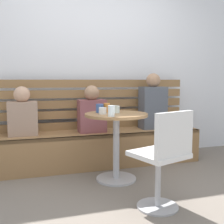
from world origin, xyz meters
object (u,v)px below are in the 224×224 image
at_px(cup_ceramic_white, 103,111).
at_px(cafe_table, 116,134).
at_px(person_child_left, 92,112).
at_px(white_chair, 164,157).
at_px(booth_bench, 97,148).
at_px(cup_glass_short, 116,109).
at_px(cup_tumbler_orange, 107,108).
at_px(cup_water_clear, 111,111).
at_px(person_adult, 153,104).
at_px(person_child_middle, 23,114).
at_px(cup_mug_blue, 100,108).

bearing_deg(cup_ceramic_white, cafe_table, 8.07).
distance_m(person_child_left, cup_ceramic_white, 0.61).
height_order(cafe_table, white_chair, white_chair).
relative_size(booth_bench, person_child_left, 4.56).
distance_m(cafe_table, cup_glass_short, 0.26).
height_order(cup_tumbler_orange, cup_ceramic_white, cup_tumbler_orange).
bearing_deg(cup_ceramic_white, cup_water_clear, -82.38).
bearing_deg(person_adult, white_chair, -111.98).
xyz_separation_m(person_child_left, person_child_middle, (-0.84, 0.04, -0.00)).
bearing_deg(cup_tumbler_orange, person_adult, 29.28).
bearing_deg(cup_mug_blue, cafe_table, -41.23).
relative_size(cafe_table, person_adult, 0.99).
height_order(person_adult, cup_mug_blue, person_adult).
bearing_deg(booth_bench, cup_tumbler_orange, -90.15).
xyz_separation_m(cup_tumbler_orange, cup_water_clear, (-0.07, -0.40, 0.01)).
bearing_deg(cafe_table, cup_mug_blue, 138.77).
xyz_separation_m(person_child_left, cup_mug_blue, (-0.02, -0.45, 0.09)).
bearing_deg(cup_water_clear, cup_mug_blue, 93.09).
relative_size(white_chair, cup_tumbler_orange, 8.50).
height_order(person_adult, cup_ceramic_white, person_adult).
bearing_deg(cafe_table, white_chair, -79.45).
xyz_separation_m(cup_glass_short, cup_ceramic_white, (-0.17, -0.06, -0.01)).
distance_m(cafe_table, cup_ceramic_white, 0.30).
xyz_separation_m(cup_mug_blue, cup_tumbler_orange, (0.09, 0.03, 0.00)).
xyz_separation_m(booth_bench, cup_mug_blue, (-0.09, -0.46, 0.57)).
relative_size(person_child_left, cup_glass_short, 7.40).
bearing_deg(white_chair, cafe_table, 100.55).
xyz_separation_m(person_child_left, cup_tumbler_orange, (0.07, -0.43, 0.09)).
bearing_deg(cup_tumbler_orange, white_chair, -77.60).
relative_size(person_child_middle, cup_ceramic_white, 7.30).
xyz_separation_m(white_chair, person_child_middle, (-1.12, 1.44, 0.23)).
bearing_deg(person_child_middle, person_adult, -0.95).
relative_size(booth_bench, cup_tumbler_orange, 27.00).
distance_m(booth_bench, cup_water_clear, 1.01).
bearing_deg(cup_tumbler_orange, cup_ceramic_white, -117.89).
height_order(cup_tumbler_orange, cup_water_clear, cup_water_clear).
relative_size(cafe_table, cup_glass_short, 9.25).
height_order(white_chair, cup_mug_blue, white_chair).
xyz_separation_m(cafe_table, white_chair, (0.15, -0.81, -0.05)).
relative_size(person_adult, cup_tumbler_orange, 7.49).
height_order(person_child_middle, cup_ceramic_white, person_child_middle).
xyz_separation_m(booth_bench, person_child_left, (-0.07, -0.01, 0.48)).
relative_size(booth_bench, cup_glass_short, 33.75).
xyz_separation_m(cafe_table, person_child_middle, (-0.97, 0.63, 0.18)).
xyz_separation_m(cafe_table, cup_tumbler_orange, (-0.06, 0.16, 0.27)).
height_order(white_chair, cup_ceramic_white, white_chair).
height_order(cup_ceramic_white, cup_water_clear, cup_water_clear).
height_order(cup_mug_blue, cup_glass_short, cup_mug_blue).
xyz_separation_m(booth_bench, white_chair, (0.21, -1.41, 0.24)).
height_order(cafe_table, cup_mug_blue, cup_mug_blue).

